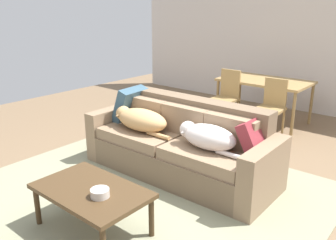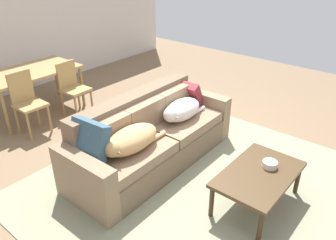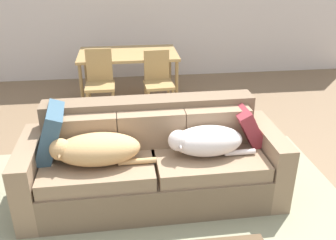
{
  "view_description": "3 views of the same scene",
  "coord_description": "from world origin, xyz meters",
  "px_view_note": "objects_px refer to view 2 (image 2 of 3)",
  "views": [
    {
      "loc": [
        2.28,
        -2.89,
        1.98
      ],
      "look_at": [
        -0.37,
        0.25,
        0.66
      ],
      "focal_mm": 38.28,
      "sensor_mm": 36.0,
      "label": 1
    },
    {
      "loc": [
        -2.86,
        -2.24,
        2.54
      ],
      "look_at": [
        -0.11,
        0.06,
        0.67
      ],
      "focal_mm": 35.3,
      "sensor_mm": 36.0,
      "label": 2
    },
    {
      "loc": [
        -0.42,
        -2.71,
        2.21
      ],
      "look_at": [
        -0.04,
        0.33,
        0.77
      ],
      "focal_mm": 39.6,
      "sensor_mm": 36.0,
      "label": 3
    }
  ],
  "objects_px": {
    "throw_pillow_by_left_arm": "(88,142)",
    "throw_pillow_by_right_arm": "(189,94)",
    "couch": "(150,138)",
    "dog_on_left_cushion": "(130,140)",
    "bowl_on_coffee_table": "(270,164)",
    "dining_table": "(30,74)",
    "dining_chair_near_left": "(27,100)",
    "dog_on_right_cushion": "(181,110)",
    "coffee_table": "(259,176)",
    "dining_chair_near_right": "(72,86)"
  },
  "relations": [
    {
      "from": "throw_pillow_by_left_arm",
      "to": "throw_pillow_by_right_arm",
      "type": "bearing_deg",
      "value": 0.84
    },
    {
      "from": "couch",
      "to": "dog_on_left_cushion",
      "type": "relative_size",
      "value": 2.67
    },
    {
      "from": "bowl_on_coffee_table",
      "to": "dining_table",
      "type": "height_order",
      "value": "dining_table"
    },
    {
      "from": "bowl_on_coffee_table",
      "to": "dining_table",
      "type": "relative_size",
      "value": 0.11
    },
    {
      "from": "dining_chair_near_left",
      "to": "dog_on_right_cushion",
      "type": "bearing_deg",
      "value": -64.37
    },
    {
      "from": "dog_on_right_cushion",
      "to": "dining_table",
      "type": "xyz_separation_m",
      "value": [
        -0.61,
        2.68,
        0.06
      ]
    },
    {
      "from": "dining_table",
      "to": "throw_pillow_by_right_arm",
      "type": "bearing_deg",
      "value": -66.68
    },
    {
      "from": "dog_on_right_cushion",
      "to": "throw_pillow_by_right_arm",
      "type": "xyz_separation_m",
      "value": [
        0.45,
        0.21,
        0.03
      ]
    },
    {
      "from": "dog_on_left_cushion",
      "to": "dog_on_right_cushion",
      "type": "relative_size",
      "value": 1.13
    },
    {
      "from": "dog_on_left_cushion",
      "to": "dog_on_right_cushion",
      "type": "distance_m",
      "value": 0.97
    },
    {
      "from": "dog_on_left_cushion",
      "to": "dining_chair_near_left",
      "type": "bearing_deg",
      "value": 90.74
    },
    {
      "from": "dining_table",
      "to": "couch",
      "type": "bearing_deg",
      "value": -86.51
    },
    {
      "from": "throw_pillow_by_right_arm",
      "to": "coffee_table",
      "type": "relative_size",
      "value": 0.36
    },
    {
      "from": "throw_pillow_by_right_arm",
      "to": "bowl_on_coffee_table",
      "type": "xyz_separation_m",
      "value": [
        -0.62,
        -1.56,
        -0.2
      ]
    },
    {
      "from": "dog_on_left_cushion",
      "to": "dining_chair_near_left",
      "type": "relative_size",
      "value": 0.95
    },
    {
      "from": "dog_on_right_cushion",
      "to": "throw_pillow_by_right_arm",
      "type": "distance_m",
      "value": 0.5
    },
    {
      "from": "dining_chair_near_left",
      "to": "throw_pillow_by_right_arm",
      "type": "bearing_deg",
      "value": -52.5
    },
    {
      "from": "dog_on_left_cushion",
      "to": "dining_chair_near_right",
      "type": "relative_size",
      "value": 1.0
    },
    {
      "from": "dog_on_left_cushion",
      "to": "throw_pillow_by_right_arm",
      "type": "xyz_separation_m",
      "value": [
        1.42,
        0.24,
        0.03
      ]
    },
    {
      "from": "dog_on_right_cushion",
      "to": "throw_pillow_by_right_arm",
      "type": "relative_size",
      "value": 2.12
    },
    {
      "from": "bowl_on_coffee_table",
      "to": "dining_chair_near_left",
      "type": "relative_size",
      "value": 0.17
    },
    {
      "from": "dog_on_left_cushion",
      "to": "throw_pillow_by_right_arm",
      "type": "bearing_deg",
      "value": 8.88
    },
    {
      "from": "dog_on_right_cushion",
      "to": "dining_table",
      "type": "height_order",
      "value": "dog_on_right_cushion"
    },
    {
      "from": "dog_on_left_cushion",
      "to": "dining_chair_near_right",
      "type": "bearing_deg",
      "value": 69.92
    },
    {
      "from": "coffee_table",
      "to": "throw_pillow_by_right_arm",
      "type": "bearing_deg",
      "value": 62.7
    },
    {
      "from": "coffee_table",
      "to": "dining_chair_near_right",
      "type": "xyz_separation_m",
      "value": [
        0.12,
        3.44,
        0.12
      ]
    },
    {
      "from": "coffee_table",
      "to": "dining_chair_near_left",
      "type": "height_order",
      "value": "dining_chair_near_left"
    },
    {
      "from": "throw_pillow_by_left_arm",
      "to": "bowl_on_coffee_table",
      "type": "height_order",
      "value": "throw_pillow_by_left_arm"
    },
    {
      "from": "bowl_on_coffee_table",
      "to": "dining_chair_near_left",
      "type": "bearing_deg",
      "value": 103.94
    },
    {
      "from": "couch",
      "to": "throw_pillow_by_left_arm",
      "type": "bearing_deg",
      "value": 176.57
    },
    {
      "from": "couch",
      "to": "throw_pillow_by_right_arm",
      "type": "xyz_separation_m",
      "value": [
        0.91,
        0.07,
        0.31
      ]
    },
    {
      "from": "dining_table",
      "to": "dining_chair_near_right",
      "type": "xyz_separation_m",
      "value": [
        0.4,
        -0.55,
        -0.19
      ]
    },
    {
      "from": "dining_table",
      "to": "dining_chair_near_right",
      "type": "relative_size",
      "value": 1.66
    },
    {
      "from": "bowl_on_coffee_table",
      "to": "couch",
      "type": "bearing_deg",
      "value": 101.1
    },
    {
      "from": "throw_pillow_by_left_arm",
      "to": "dining_chair_near_left",
      "type": "height_order",
      "value": "throw_pillow_by_left_arm"
    },
    {
      "from": "coffee_table",
      "to": "dining_chair_near_right",
      "type": "distance_m",
      "value": 3.44
    },
    {
      "from": "throw_pillow_by_left_arm",
      "to": "coffee_table",
      "type": "height_order",
      "value": "throw_pillow_by_left_arm"
    },
    {
      "from": "throw_pillow_by_right_arm",
      "to": "couch",
      "type": "bearing_deg",
      "value": -175.73
    },
    {
      "from": "throw_pillow_by_right_arm",
      "to": "dining_table",
      "type": "height_order",
      "value": "throw_pillow_by_right_arm"
    },
    {
      "from": "couch",
      "to": "dining_chair_near_left",
      "type": "distance_m",
      "value": 2.06
    },
    {
      "from": "coffee_table",
      "to": "dining_chair_near_right",
      "type": "height_order",
      "value": "dining_chair_near_right"
    },
    {
      "from": "coffee_table",
      "to": "bowl_on_coffee_table",
      "type": "bearing_deg",
      "value": -12.25
    },
    {
      "from": "dining_chair_near_left",
      "to": "dining_table",
      "type": "bearing_deg",
      "value": 53.58
    },
    {
      "from": "throw_pillow_by_left_arm",
      "to": "dog_on_left_cushion",
      "type": "bearing_deg",
      "value": -28.14
    },
    {
      "from": "coffee_table",
      "to": "dining_table",
      "type": "height_order",
      "value": "dining_table"
    },
    {
      "from": "dog_on_left_cushion",
      "to": "dining_table",
      "type": "relative_size",
      "value": 0.6
    },
    {
      "from": "throw_pillow_by_left_arm",
      "to": "throw_pillow_by_right_arm",
      "type": "relative_size",
      "value": 1.24
    },
    {
      "from": "dog_on_right_cushion",
      "to": "couch",
      "type": "bearing_deg",
      "value": 162.19
    },
    {
      "from": "dog_on_left_cushion",
      "to": "throw_pillow_by_right_arm",
      "type": "distance_m",
      "value": 1.44
    },
    {
      "from": "couch",
      "to": "throw_pillow_by_left_arm",
      "type": "distance_m",
      "value": 0.98
    }
  ]
}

